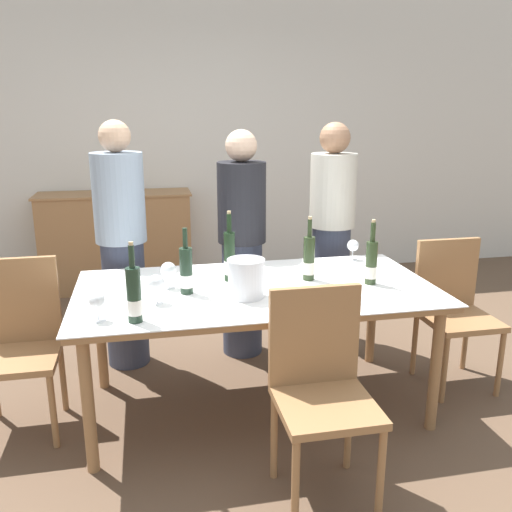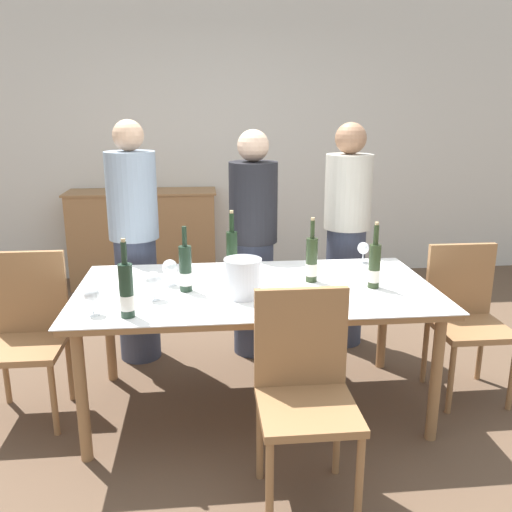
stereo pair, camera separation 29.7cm
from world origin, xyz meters
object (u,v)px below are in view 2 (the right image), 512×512
Objects in this scene: chair_right_end at (465,310)px; wine_bottle_3 at (232,256)px; sideboard_cabinet at (144,238)px; wine_glass_3 at (153,280)px; wine_bottle_0 at (312,261)px; ice_bucket at (243,277)px; wine_glass_1 at (363,249)px; wine_glass_0 at (92,296)px; wine_bottle_4 at (126,291)px; wine_bottle_1 at (186,269)px; person_guest_right at (346,237)px; dining_table at (256,297)px; wine_bottle_2 at (374,266)px; chair_near_front at (304,382)px; person_guest_left at (253,245)px; wine_glass_2 at (170,268)px; chair_left_end at (27,326)px; person_host at (135,244)px.

wine_bottle_3 is at bearing 177.44° from chair_right_end.
wine_glass_3 is at bearing -82.91° from sideboard_cabinet.
wine_bottle_3 reaches higher than wine_bottle_0.
ice_bucket reaches higher than wine_glass_3.
wine_glass_0 is at bearing -153.95° from wine_glass_1.
wine_bottle_1 is at bearing 52.97° from wine_bottle_4.
person_guest_right is (0.87, 0.71, -0.07)m from wine_bottle_3.
dining_table is 0.68m from wine_bottle_2.
wine_bottle_1 is 1.44m from person_guest_right.
person_guest_left is at bearing 93.08° from chair_near_front.
wine_glass_2 is 1.07m from chair_near_front.
wine_bottle_0 is 2.68× the size of wine_glass_0.
wine_glass_3 is at bearing 65.19° from wine_bottle_4.
chair_left_end is at bearing 137.23° from wine_glass_0.
sideboard_cabinet is at bearing 99.51° from wine_glass_2.
wine_bottle_0 is at bearing 12.42° from dining_table.
wine_bottle_3 is 0.26× the size of person_guest_left.
wine_glass_3 is 0.96m from chair_near_front.
wine_glass_0 is 2.18m from chair_right_end.
person_host reaches higher than dining_table.
wine_bottle_1 is at bearing -176.18° from chair_right_end.
chair_left_end is at bearing -177.05° from wine_bottle_3.
chair_left_end is (-1.61, 0.02, -0.34)m from wine_bottle_0.
chair_right_end is (1.83, 0.24, -0.33)m from wine_glass_3.
person_host is at bearing 112.04° from wine_glass_2.
wine_bottle_0 reaches higher than wine_glass_3.
chair_left_end is (-0.74, 0.24, -0.32)m from wine_glass_3.
person_host is at bearing 120.68° from chair_near_front.
wine_bottle_0 reaches higher than ice_bucket.
person_guest_right is (1.29, 1.01, -0.04)m from wine_glass_3.
wine_bottle_4 is 1.87m from person_guest_right.
wine_glass_3 is (0.28, 0.18, 0.01)m from wine_glass_0.
wine_bottle_0 is (0.41, 0.22, 0.01)m from ice_bucket.
wine_bottle_4 is at bearing -127.03° from wine_bottle_1.
wine_bottle_1 is 0.22× the size of person_guest_right.
wine_bottle_1 is 2.57× the size of wine_glass_0.
person_guest_right is (1.49, 0.11, -0.01)m from person_host.
wine_glass_0 is (0.04, -2.77, 0.37)m from sideboard_cabinet.
ice_bucket is 1.31m from person_guest_right.
wine_bottle_2 is at bearing -4.72° from chair_left_end.
wine_glass_2 is 0.24m from wine_glass_3.
wine_glass_1 is 0.44m from person_guest_right.
wine_glass_0 is 0.09× the size of person_host.
wine_bottle_0 is at bearing -32.22° from person_host.
chair_right_end is at bearing -18.05° from person_host.
chair_near_front is (-0.60, -1.17, -0.29)m from wine_glass_1.
person_host is at bearing 149.61° from wine_bottle_2.
person_guest_left reaches higher than chair_near_front.
person_guest_right is at bearing 62.30° from wine_bottle_0.
person_guest_right reaches higher than person_guest_left.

